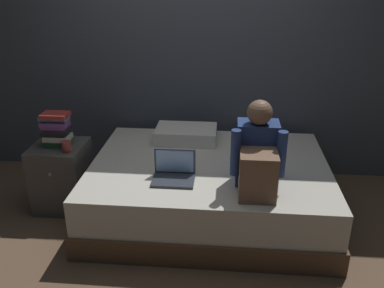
{
  "coord_description": "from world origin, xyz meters",
  "views": [
    {
      "loc": [
        0.33,
        -2.81,
        2.0
      ],
      "look_at": [
        0.07,
        0.1,
        0.74
      ],
      "focal_mm": 38.77,
      "sensor_mm": 36.0,
      "label": 1
    }
  ],
  "objects_px": {
    "person_sitting": "(257,157)",
    "book_stack": "(56,129)",
    "laptop": "(174,172)",
    "pillow": "(186,134)",
    "nightstand": "(62,176)",
    "mug": "(67,147)",
    "bed": "(209,189)"
  },
  "relations": [
    {
      "from": "laptop",
      "to": "pillow",
      "type": "bearing_deg",
      "value": 88.82
    },
    {
      "from": "laptop",
      "to": "mug",
      "type": "height_order",
      "value": "laptop"
    },
    {
      "from": "book_stack",
      "to": "person_sitting",
      "type": "bearing_deg",
      "value": -13.57
    },
    {
      "from": "bed",
      "to": "nightstand",
      "type": "distance_m",
      "value": 1.3
    },
    {
      "from": "laptop",
      "to": "nightstand",
      "type": "bearing_deg",
      "value": 162.74
    },
    {
      "from": "pillow",
      "to": "laptop",
      "type": "bearing_deg",
      "value": -91.18
    },
    {
      "from": "nightstand",
      "to": "book_stack",
      "type": "height_order",
      "value": "book_stack"
    },
    {
      "from": "pillow",
      "to": "mug",
      "type": "xyz_separation_m",
      "value": [
        -0.93,
        -0.56,
        0.08
      ]
    },
    {
      "from": "laptop",
      "to": "pillow",
      "type": "xyz_separation_m",
      "value": [
        0.02,
        0.76,
        0.01
      ]
    },
    {
      "from": "nightstand",
      "to": "mug",
      "type": "height_order",
      "value": "mug"
    },
    {
      "from": "laptop",
      "to": "mug",
      "type": "xyz_separation_m",
      "value": [
        -0.91,
        0.2,
        0.09
      ]
    },
    {
      "from": "nightstand",
      "to": "mug",
      "type": "xyz_separation_m",
      "value": [
        0.13,
        -0.12,
        0.34
      ]
    },
    {
      "from": "pillow",
      "to": "book_stack",
      "type": "height_order",
      "value": "book_stack"
    },
    {
      "from": "person_sitting",
      "to": "book_stack",
      "type": "distance_m",
      "value": 1.7
    },
    {
      "from": "bed",
      "to": "person_sitting",
      "type": "relative_size",
      "value": 3.05
    },
    {
      "from": "nightstand",
      "to": "book_stack",
      "type": "relative_size",
      "value": 2.0
    },
    {
      "from": "book_stack",
      "to": "mug",
      "type": "distance_m",
      "value": 0.2
    },
    {
      "from": "person_sitting",
      "to": "pillow",
      "type": "distance_m",
      "value": 1.05
    },
    {
      "from": "laptop",
      "to": "book_stack",
      "type": "xyz_separation_m",
      "value": [
        -1.03,
        0.32,
        0.19
      ]
    },
    {
      "from": "laptop",
      "to": "person_sitting",
      "type": "bearing_deg",
      "value": -7.33
    },
    {
      "from": "bed",
      "to": "pillow",
      "type": "height_order",
      "value": "pillow"
    },
    {
      "from": "mug",
      "to": "laptop",
      "type": "bearing_deg",
      "value": -12.6
    },
    {
      "from": "bed",
      "to": "nightstand",
      "type": "relative_size",
      "value": 3.39
    },
    {
      "from": "book_stack",
      "to": "mug",
      "type": "height_order",
      "value": "book_stack"
    },
    {
      "from": "person_sitting",
      "to": "book_stack",
      "type": "height_order",
      "value": "person_sitting"
    },
    {
      "from": "mug",
      "to": "bed",
      "type": "bearing_deg",
      "value": 5.21
    },
    {
      "from": "nightstand",
      "to": "person_sitting",
      "type": "height_order",
      "value": "person_sitting"
    },
    {
      "from": "bed",
      "to": "laptop",
      "type": "bearing_deg",
      "value": -129.81
    },
    {
      "from": "pillow",
      "to": "bed",
      "type": "bearing_deg",
      "value": -61.63
    },
    {
      "from": "nightstand",
      "to": "laptop",
      "type": "distance_m",
      "value": 1.12
    },
    {
      "from": "person_sitting",
      "to": "mug",
      "type": "relative_size",
      "value": 7.28
    },
    {
      "from": "laptop",
      "to": "mug",
      "type": "bearing_deg",
      "value": 167.4
    }
  ]
}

